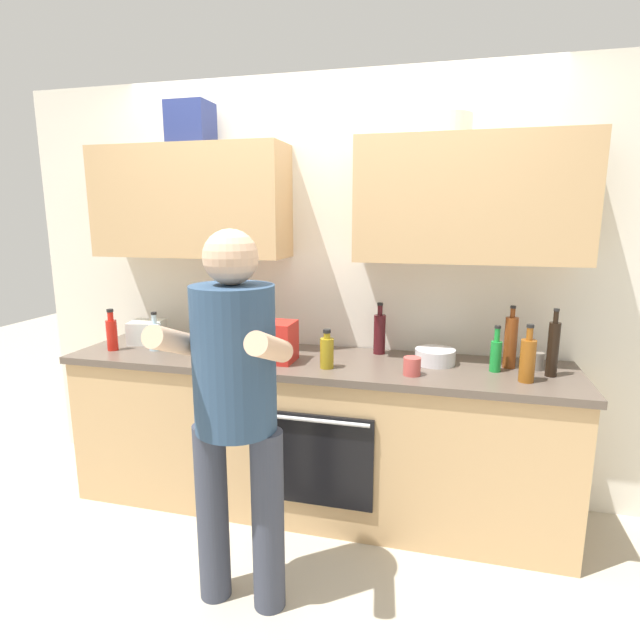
# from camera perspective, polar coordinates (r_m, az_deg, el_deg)

# --- Properties ---
(ground_plane) EXTENTS (12.00, 12.00, 0.00)m
(ground_plane) POSITION_cam_1_polar(r_m,az_deg,el_deg) (3.23, -0.76, -19.99)
(ground_plane) COLOR #B2A893
(back_wall_unit) EXTENTS (4.00, 0.38, 2.50)m
(back_wall_unit) POSITION_cam_1_polar(r_m,az_deg,el_deg) (3.02, 0.47, 7.97)
(back_wall_unit) COLOR silver
(back_wall_unit) RESTS_ON ground
(counter) EXTENTS (2.84, 0.67, 0.90)m
(counter) POSITION_cam_1_polar(r_m,az_deg,el_deg) (3.01, -0.78, -12.67)
(counter) COLOR tan
(counter) RESTS_ON ground
(person_standing) EXTENTS (0.49, 0.45, 1.65)m
(person_standing) POSITION_cam_1_polar(r_m,az_deg,el_deg) (2.13, -9.56, -8.36)
(person_standing) COLOR #383D4C
(person_standing) RESTS_ON ground
(bottle_soy) EXTENTS (0.06, 0.06, 0.35)m
(bottle_soy) POSITION_cam_1_polar(r_m,az_deg,el_deg) (2.78, 24.78, -2.88)
(bottle_soy) COLOR black
(bottle_soy) RESTS_ON counter
(bottle_oil) EXTENTS (0.07, 0.07, 0.21)m
(bottle_oil) POSITION_cam_1_polar(r_m,az_deg,el_deg) (2.68, 0.78, -3.61)
(bottle_oil) COLOR olive
(bottle_oil) RESTS_ON counter
(bottle_hotsauce) EXTENTS (0.06, 0.06, 0.25)m
(bottle_hotsauce) POSITION_cam_1_polar(r_m,az_deg,el_deg) (3.28, -22.41, -1.38)
(bottle_hotsauce) COLOR red
(bottle_hotsauce) RESTS_ON counter
(bottle_wine) EXTENTS (0.07, 0.07, 0.30)m
(bottle_wine) POSITION_cam_1_polar(r_m,az_deg,el_deg) (2.97, 6.73, -1.46)
(bottle_wine) COLOR #471419
(bottle_wine) RESTS_ON counter
(bottle_vinegar) EXTENTS (0.07, 0.07, 0.33)m
(bottle_vinegar) POSITION_cam_1_polar(r_m,az_deg,el_deg) (2.85, 20.68, -2.30)
(bottle_vinegar) COLOR brown
(bottle_vinegar) RESTS_ON counter
(bottle_soda) EXTENTS (0.06, 0.06, 0.24)m
(bottle_soda) POSITION_cam_1_polar(r_m,az_deg,el_deg) (2.77, 19.20, -3.62)
(bottle_soda) COLOR #198C33
(bottle_soda) RESTS_ON counter
(bottle_syrup) EXTENTS (0.07, 0.07, 0.29)m
(bottle_syrup) POSITION_cam_1_polar(r_m,az_deg,el_deg) (2.65, 22.35, -4.11)
(bottle_syrup) COLOR #8C4C14
(bottle_syrup) RESTS_ON counter
(bottle_water) EXTENTS (0.08, 0.08, 0.23)m
(bottle_water) POSITION_cam_1_polar(r_m,az_deg,el_deg) (3.19, -18.08, -1.69)
(bottle_water) COLOR silver
(bottle_water) RESTS_ON counter
(cup_stoneware) EXTENTS (0.07, 0.07, 0.09)m
(cup_stoneware) POSITION_cam_1_polar(r_m,az_deg,el_deg) (2.90, 23.24, -4.26)
(cup_stoneware) COLOR slate
(cup_stoneware) RESTS_ON counter
(cup_ceramic) EXTENTS (0.09, 0.09, 0.09)m
(cup_ceramic) POSITION_cam_1_polar(r_m,az_deg,el_deg) (2.61, 10.33, -5.15)
(cup_ceramic) COLOR #BF4C47
(cup_ceramic) RESTS_ON counter
(mixing_bowl) EXTENTS (0.22, 0.22, 0.08)m
(mixing_bowl) POSITION_cam_1_polar(r_m,az_deg,el_deg) (2.84, 12.84, -4.02)
(mixing_bowl) COLOR silver
(mixing_bowl) RESTS_ON counter
(grocery_bag_bread) EXTENTS (0.20, 0.23, 0.22)m
(grocery_bag_bread) POSITION_cam_1_polar(r_m,az_deg,el_deg) (2.96, -12.10, -1.91)
(grocery_bag_bread) COLOR tan
(grocery_bag_bread) RESTS_ON counter
(grocery_bag_produce) EXTENTS (0.23, 0.23, 0.14)m
(grocery_bag_produce) POSITION_cam_1_polar(r_m,az_deg,el_deg) (3.40, -18.90, -1.27)
(grocery_bag_produce) COLOR silver
(grocery_bag_produce) RESTS_ON counter
(grocery_bag_crisps) EXTENTS (0.26, 0.20, 0.22)m
(grocery_bag_crisps) POSITION_cam_1_polar(r_m,az_deg,el_deg) (2.82, -5.50, -2.41)
(grocery_bag_crisps) COLOR red
(grocery_bag_crisps) RESTS_ON counter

